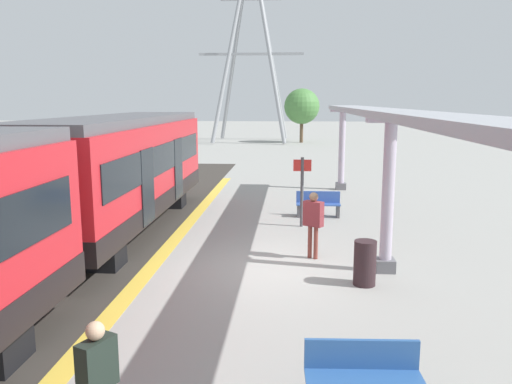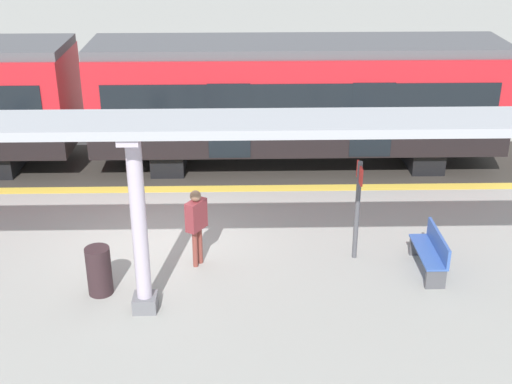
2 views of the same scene
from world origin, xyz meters
name	(u,v)px [view 1 (image 1 of 2)]	position (x,y,z in m)	size (l,w,h in m)	color
ground_plane	(272,268)	(0.00, 0.00, 0.00)	(176.00, 176.00, 0.00)	#9A9A94
tactile_edge_strip	(153,265)	(-2.89, 0.00, 0.00)	(0.40, 28.41, 0.01)	gold
trackbed	(81,264)	(-4.69, 0.00, 0.00)	(3.20, 40.41, 0.01)	#38332D
train_far_carriage	(122,171)	(-4.68, 3.34, 1.83)	(2.65, 11.15, 3.48)	red
canopy_pillar_second	(388,195)	(2.64, -0.03, 1.81)	(1.10, 0.44, 3.57)	slate
canopy_pillar_third	(342,149)	(2.64, 11.21, 1.81)	(1.10, 0.44, 3.57)	slate
canopy_beam	(391,113)	(2.64, 0.06, 3.65)	(1.20, 23.10, 0.16)	#A8AAB2
bench_near_end	(318,204)	(1.36, 5.66, 0.44)	(1.50, 0.45, 0.86)	#375BAB
bench_mid_platform	(363,374)	(1.39, -5.49, 0.44)	(1.52, 0.50, 0.86)	#2D5A9C
trash_bin	(365,263)	(2.04, -0.97, 0.49)	(0.48, 0.48, 0.98)	#302024
platform_info_sign	(302,185)	(0.77, 4.19, 1.33)	(0.56, 0.10, 2.20)	#4C4C51
passenger_waiting_near_edge	(98,372)	(-1.67, -6.61, 0.98)	(0.38, 0.50, 1.57)	#192132
passenger_by_the_benches	(313,217)	(0.99, 0.86, 1.06)	(0.53, 0.45, 1.69)	brown
electricity_pylon	(251,43)	(-3.56, 38.14, 9.28)	(9.94, 6.99, 18.29)	#93969B
tree_left_background	(302,106)	(1.29, 37.35, 3.39)	(3.32, 3.32, 5.07)	brown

